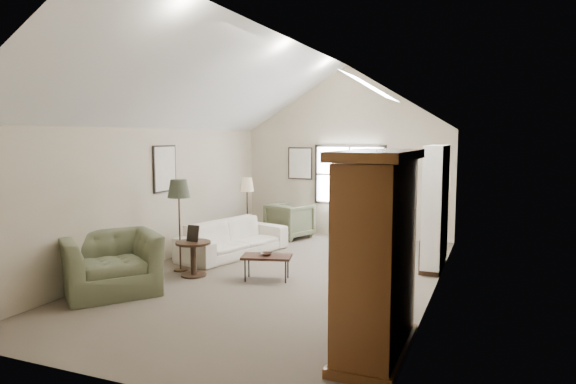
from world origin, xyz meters
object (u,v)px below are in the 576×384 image
at_px(armoire, 377,254).
at_px(coffee_table, 267,268).
at_px(armchair_far, 290,221).
at_px(side_chair, 383,232).
at_px(sofa, 234,238).
at_px(armchair_near, 110,263).
at_px(side_table, 193,259).

xyz_separation_m(armoire, coffee_table, (-2.29, 2.16, -0.89)).
distance_m(armchair_far, side_chair, 2.63).
bearing_deg(armchair_far, coffee_table, 126.62).
relative_size(sofa, side_chair, 2.36).
bearing_deg(armchair_near, side_chair, -3.23).
relative_size(armchair_near, coffee_table, 1.71).
bearing_deg(side_table, armoire, -28.36).
relative_size(coffee_table, side_table, 1.36).
bearing_deg(side_table, coffee_table, 11.23).
height_order(armchair_near, armchair_far, armchair_near).
bearing_deg(side_chair, side_table, -140.14).
relative_size(sofa, side_table, 3.99).
relative_size(armoire, armchair_far, 2.47).
distance_m(armchair_near, side_chair, 5.10).
distance_m(armchair_far, side_table, 3.67).
bearing_deg(armchair_near, armoire, -61.22).
bearing_deg(coffee_table, armoire, -43.29).
xyz_separation_m(armchair_far, side_chair, (2.41, -1.06, 0.10)).
height_order(armoire, side_table, armoire).
height_order(sofa, coffee_table, sofa).
bearing_deg(armchair_near, side_table, 10.08).
bearing_deg(armchair_far, side_chair, 176.79).
height_order(armchair_near, side_table, armchair_near).
bearing_deg(coffee_table, sofa, 134.95).
height_order(armchair_far, side_chair, side_chair).
bearing_deg(coffee_table, side_table, -168.77).
bearing_deg(armchair_far, armchair_near, 99.91).
bearing_deg(armchair_near, coffee_table, -14.01).
relative_size(armchair_near, side_table, 2.32).
height_order(armoire, coffee_table, armoire).
relative_size(armchair_far, coffee_table, 1.11).
relative_size(coffee_table, side_chair, 0.80).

